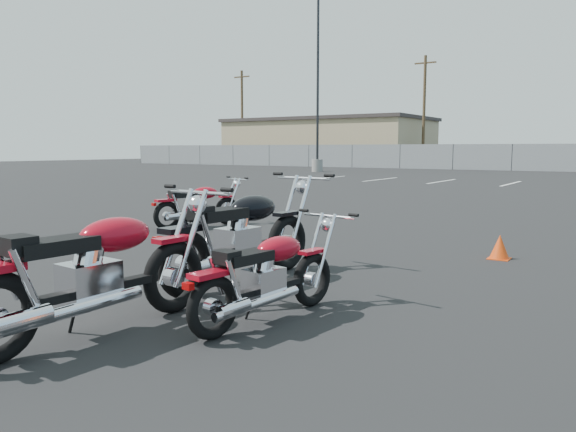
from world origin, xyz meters
The scene contains 11 objects.
ground centered at (0.00, 0.00, 0.00)m, with size 120.00×120.00×0.00m, color black.
motorcycle_front_red centered at (-3.20, 2.70, 0.42)m, with size 0.97×1.89×0.93m.
motorcycle_second_black centered at (0.23, -0.39, 0.54)m, with size 0.94×2.42×1.18m.
motorcycle_third_red centered at (1.27, -1.38, 0.40)m, with size 0.70×1.81×0.89m.
motorcycle_rear_red centered at (0.34, -2.43, 0.52)m, with size 0.90×2.34×1.14m.
training_cone_near centered at (2.32, 2.60, 0.16)m, with size 0.28×0.28×0.33m.
light_pole_west centered at (-14.14, 26.23, 3.23)m, with size 0.80×0.70×11.88m.
tan_building_west centered at (-22.00, 42.00, 2.16)m, with size 18.40×10.40×4.30m.
utility_pole_a centered at (-30.00, 39.00, 4.69)m, with size 1.80×0.24×9.00m.
utility_pole_b centered at (-12.00, 40.00, 4.69)m, with size 1.80×0.24×9.00m.
parking_line_stripes centered at (-2.50, 20.00, 0.00)m, with size 15.12×4.00×0.01m.
Camera 1 is at (3.98, -5.25, 1.49)m, focal length 35.00 mm.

